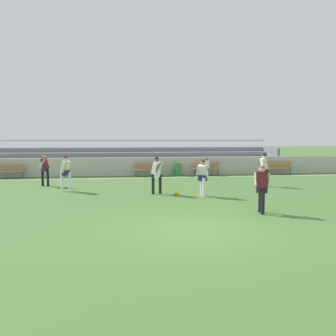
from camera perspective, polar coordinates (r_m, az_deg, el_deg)
The scene contains 17 objects.
ground_plane at distance 9.82m, azimuth 4.05°, elevation -10.14°, with size 160.00×160.00×0.00m, color #477033.
field_line_sideline at distance 21.90m, azimuth -2.43°, elevation -1.62°, with size 44.00×0.12×0.01m, color white.
sideline_wall at distance 23.30m, azimuth -2.75°, elevation 0.28°, with size 48.00×0.16×1.21m, color #BCB7AD.
bleacher_stand at distance 25.36m, azimuth -10.07°, elevation 1.44°, with size 24.99×3.20×2.33m.
bench_far_left at distance 23.75m, azimuth -24.67°, elevation -0.24°, with size 1.80×0.40×0.90m.
bench_near_wall_gap at distance 23.35m, azimuth 6.31°, elevation 0.12°, with size 1.80×0.40×0.90m.
bench_far_right at distance 25.10m, azimuth 17.88°, elevation 0.25°, with size 1.80×0.40×0.90m.
bench_near_bin at distance 22.74m, azimuth -3.37°, elevation 0.00°, with size 1.80×0.40×0.90m.
trash_bin at distance 23.04m, azimuth 1.55°, elevation -0.20°, with size 0.48×0.48×0.87m, color #2D7F3D.
spectator_seated at distance 23.23m, azimuth 6.38°, elevation 0.47°, with size 0.36×0.42×1.21m.
player_white_deep_cover at distance 15.65m, azimuth -1.90°, elevation -0.63°, with size 0.52×0.72×1.69m.
player_white_wide_left at distance 15.09m, azimuth 5.76°, elevation -1.10°, with size 0.70×0.54×1.61m.
player_dark_overlapping at distance 12.08m, azimuth 15.24°, elevation -2.74°, with size 0.60×0.50×1.63m.
player_dark_dropping_back at distance 19.25m, azimuth -19.66°, elevation 0.19°, with size 0.53×0.48×1.71m.
player_white_wide_right at distance 17.15m, azimuth -16.57°, elevation -0.35°, with size 0.53×0.66×1.69m.
player_white_trailing_run at distance 18.74m, azimuth 15.53°, elevation 0.16°, with size 0.43×0.47×1.70m.
soccer_ball at distance 15.45m, azimuth 1.41°, elevation -4.07°, with size 0.22×0.22×0.22m, color yellow.
Camera 1 is at (-1.91, -9.28, 2.59)m, focal length 36.92 mm.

